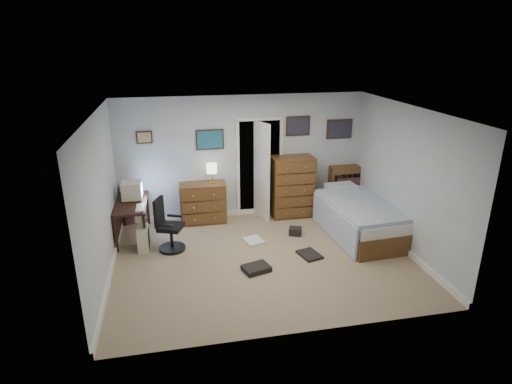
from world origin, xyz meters
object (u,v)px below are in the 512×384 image
computer_desk (127,211)px  tall_dresser (292,186)px  bed (358,217)px  office_chair (168,230)px  low_dresser (203,203)px

computer_desk → tall_dresser: tall_dresser is taller
bed → office_chair: bearing=176.0°
tall_dresser → bed: bearing=-49.4°
tall_dresser → bed: (0.99, -1.12, -0.30)m
low_dresser → tall_dresser: bearing=1.5°
office_chair → bed: (3.55, -0.02, -0.03)m
office_chair → tall_dresser: (2.55, 1.09, 0.26)m
tall_dresser → computer_desk: bearing=-173.3°
low_dresser → tall_dresser: 1.86m
computer_desk → low_dresser: (1.43, 0.47, -0.13)m
office_chair → bed: bearing=21.1°
low_dresser → tall_dresser: size_ratio=0.72×
computer_desk → office_chair: (0.72, -0.65, -0.17)m
computer_desk → low_dresser: size_ratio=1.34×
office_chair → tall_dresser: 2.79m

